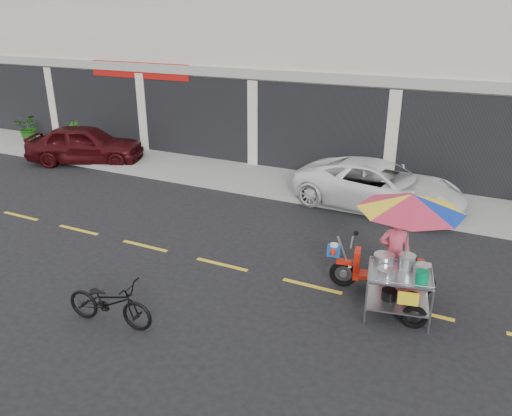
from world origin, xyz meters
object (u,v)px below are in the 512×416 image
at_px(maroon_sedan, 85,144).
at_px(near_bicycle, 110,302).
at_px(white_pickup, 379,186).
at_px(food_vendor_rig, 402,233).

height_order(maroon_sedan, near_bicycle, maroon_sedan).
bearing_deg(white_pickup, maroon_sedan, 97.53).
bearing_deg(near_bicycle, maroon_sedan, 39.15).
relative_size(near_bicycle, food_vendor_rig, 0.63).
bearing_deg(maroon_sedan, food_vendor_rig, -134.43).
bearing_deg(maroon_sedan, white_pickup, -112.13).
relative_size(white_pickup, food_vendor_rig, 1.78).
xyz_separation_m(white_pickup, near_bicycle, (-2.76, -7.36, -0.20)).
distance_m(near_bicycle, food_vendor_rig, 5.07).
bearing_deg(food_vendor_rig, maroon_sedan, 147.30).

